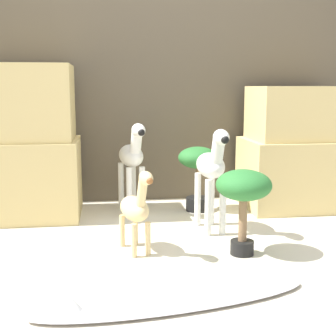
# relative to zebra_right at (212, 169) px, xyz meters

# --- Properties ---
(ground_plane) EXTENTS (14.00, 14.00, 0.00)m
(ground_plane) POSITION_rel_zebra_right_xyz_m (-0.23, -0.68, -0.41)
(ground_plane) COLOR beige
(wall_back) EXTENTS (6.40, 0.08, 2.20)m
(wall_back) POSITION_rel_zebra_right_xyz_m (-0.23, 0.95, 0.69)
(wall_back) COLOR brown
(wall_back) RESTS_ON ground_plane
(rock_pillar_left) EXTENTS (0.80, 0.59, 1.07)m
(rock_pillar_left) POSITION_rel_zebra_right_xyz_m (-1.25, 0.53, 0.10)
(rock_pillar_left) COLOR #D1B775
(rock_pillar_left) RESTS_ON ground_plane
(rock_pillar_right) EXTENTS (0.80, 0.59, 0.92)m
(rock_pillar_right) POSITION_rel_zebra_right_xyz_m (0.79, 0.53, 0.02)
(rock_pillar_right) COLOR #D1B775
(rock_pillar_right) RESTS_ON ground_plane
(zebra_right) EXTENTS (0.19, 0.45, 0.67)m
(zebra_right) POSITION_rel_zebra_right_xyz_m (0.00, 0.00, 0.00)
(zebra_right) COLOR silver
(zebra_right) RESTS_ON ground_plane
(zebra_left) EXTENTS (0.23, 0.45, 0.67)m
(zebra_left) POSITION_rel_zebra_right_xyz_m (-0.47, 0.50, 0.00)
(zebra_left) COLOR silver
(zebra_left) RESTS_ON ground_plane
(giraffe_figurine) EXTENTS (0.21, 0.39, 0.49)m
(giraffe_figurine) POSITION_rel_zebra_right_xyz_m (-0.50, -0.32, -0.15)
(giraffe_figurine) COLOR #E0C184
(giraffe_figurine) RESTS_ON ground_plane
(potted_palm_front) EXTENTS (0.30, 0.30, 0.48)m
(potted_palm_front) POSITION_rel_zebra_right_xyz_m (0.08, -0.43, -0.05)
(potted_palm_front) COLOR black
(potted_palm_front) RESTS_ON ground_plane
(potted_palm_back) EXTENTS (0.29, 0.29, 0.48)m
(potted_palm_back) POSITION_rel_zebra_right_xyz_m (0.01, 0.51, -0.07)
(potted_palm_back) COLOR black
(potted_palm_back) RESTS_ON ground_plane
(surfboard) EXTENTS (1.26, 0.47, 0.08)m
(surfboard) POSITION_rel_zebra_right_xyz_m (-0.40, -0.97, -0.39)
(surfboard) COLOR silver
(surfboard) RESTS_ON ground_plane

